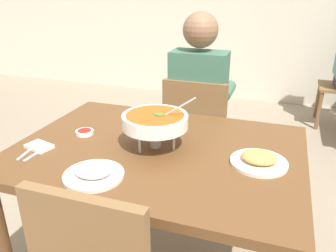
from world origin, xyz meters
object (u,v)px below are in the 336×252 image
appetizer_plate (259,160)px  dining_table_main (158,167)px  chair_diner_main (197,133)px  rice_plate (93,172)px  sauce_dish (85,132)px  curry_bowl (155,121)px  diner_main (199,99)px

appetizer_plate → dining_table_main: bearing=179.3°
chair_diner_main → rice_plate: chair_diner_main is taller
chair_diner_main → sauce_dish: (-0.40, -0.75, 0.26)m
chair_diner_main → curry_bowl: (-0.01, -0.76, 0.38)m
chair_diner_main → curry_bowl: 0.85m
curry_bowl → sauce_dish: 0.41m
diner_main → curry_bowl: 0.81m
sauce_dish → curry_bowl: bearing=-2.6°
rice_plate → appetizer_plate: (0.61, 0.32, 0.00)m
diner_main → sauce_dish: diner_main is taller
dining_table_main → curry_bowl: curry_bowl is taller
rice_plate → appetizer_plate: size_ratio=1.00×
rice_plate → chair_diner_main: bearing=82.3°
curry_bowl → sauce_dish: (-0.39, 0.02, -0.12)m
chair_diner_main → diner_main: (0.00, 0.03, 0.24)m
dining_table_main → chair_diner_main: 0.78m
chair_diner_main → dining_table_main: bearing=-90.0°
dining_table_main → appetizer_plate: appetizer_plate is taller
dining_table_main → diner_main: diner_main is taller
curry_bowl → sauce_dish: bearing=177.4°
chair_diner_main → diner_main: bearing=90.0°
dining_table_main → rice_plate: bearing=-114.5°
dining_table_main → curry_bowl: bearing=155.5°
appetizer_plate → rice_plate: bearing=-152.3°
dining_table_main → appetizer_plate: (0.46, -0.01, 0.12)m
chair_diner_main → rice_plate: 1.13m
chair_diner_main → sauce_dish: chair_diner_main is taller
sauce_dish → chair_diner_main: bearing=61.6°
chair_diner_main → sauce_dish: 0.89m
chair_diner_main → diner_main: 0.24m
chair_diner_main → appetizer_plate: size_ratio=3.75×
diner_main → curry_bowl: size_ratio=3.94×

